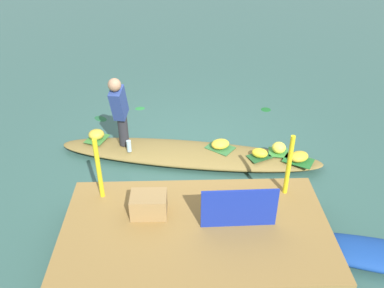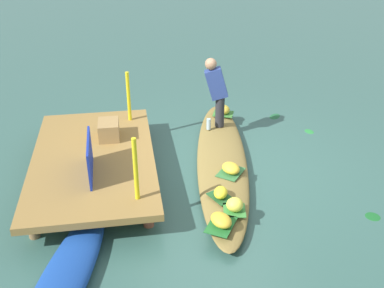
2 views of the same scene
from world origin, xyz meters
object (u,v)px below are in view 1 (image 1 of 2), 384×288
object	(u,v)px
banana_bunch_1	(260,153)
vendor_person	(119,108)
banana_bunch_0	(279,148)
produce_crate	(149,204)
banana_bunch_2	(220,144)
banana_bunch_3	(299,157)
market_banner	(239,208)
banana_bunch_4	(96,134)
water_bottle	(129,146)
vendor_boat	(189,154)

from	to	relation	value
banana_bunch_1	vendor_person	xyz separation A→B (m)	(2.19, -0.38, 0.63)
banana_bunch_0	produce_crate	bearing A→B (deg)	38.88
banana_bunch_2	banana_bunch_3	xyz separation A→B (m)	(-1.19, 0.41, 0.00)
banana_bunch_3	market_banner	xyz separation A→B (m)	(1.17, 1.60, 0.38)
vendor_person	banana_bunch_4	bearing A→B (deg)	-27.39
water_bottle	market_banner	xyz separation A→B (m)	(-1.50, 1.95, 0.36)
vendor_boat	produce_crate	world-z (taller)	produce_crate
banana_bunch_2	vendor_person	bearing A→B (deg)	-3.60
vendor_person	banana_bunch_3	bearing A→B (deg)	169.68
banana_bunch_3	banana_bunch_4	world-z (taller)	banana_bunch_4
banana_bunch_1	banana_bunch_3	size ratio (longest dim) A/B	0.80
vendor_boat	banana_bunch_3	xyz separation A→B (m)	(-1.71, 0.39, 0.18)
banana_bunch_0	market_banner	xyz separation A→B (m)	(0.90, 1.83, 0.36)
banana_bunch_2	produce_crate	bearing A→B (deg)	59.25
banana_bunch_3	produce_crate	bearing A→B (deg)	31.16
produce_crate	banana_bunch_0	bearing A→B (deg)	-141.12
banana_bunch_1	market_banner	size ratio (longest dim) A/B	0.28
banana_bunch_0	market_banner	world-z (taller)	market_banner
vendor_boat	banana_bunch_0	size ratio (longest dim) A/B	19.65
banana_bunch_2	banana_bunch_1	bearing A→B (deg)	154.63
vendor_person	vendor_boat	bearing A→B (deg)	173.66
vendor_boat	banana_bunch_2	xyz separation A→B (m)	(-0.52, -0.02, 0.17)
water_bottle	vendor_person	bearing A→B (deg)	-52.67
banana_bunch_2	water_bottle	bearing A→B (deg)	1.90
banana_bunch_0	banana_bunch_1	world-z (taller)	banana_bunch_0
vendor_boat	water_bottle	distance (m)	0.98
banana_bunch_3	banana_bunch_1	bearing A→B (deg)	-11.72
water_bottle	banana_bunch_0	bearing A→B (deg)	177.14
vendor_person	market_banner	distance (m)	2.66
banana_bunch_2	vendor_person	world-z (taller)	vendor_person
banana_bunch_1	vendor_person	size ratio (longest dim) A/B	0.20
market_banner	produce_crate	xyz separation A→B (m)	(1.07, -0.25, -0.12)
produce_crate	market_banner	bearing A→B (deg)	167.07
banana_bunch_0	water_bottle	world-z (taller)	water_bottle
banana_bunch_2	banana_bunch_0	bearing A→B (deg)	169.65
banana_bunch_3	banana_bunch_4	bearing A→B (deg)	-13.02
banana_bunch_2	banana_bunch_3	size ratio (longest dim) A/B	0.96
water_bottle	market_banner	world-z (taller)	market_banner
water_bottle	produce_crate	xyz separation A→B (m)	(-0.43, 1.71, 0.23)
banana_bunch_4	market_banner	xyz separation A→B (m)	(-2.09, 2.35, 0.37)
vendor_boat	banana_bunch_0	xyz separation A→B (m)	(-1.44, 0.15, 0.19)
banana_bunch_2	market_banner	size ratio (longest dim) A/B	0.34
water_bottle	market_banner	distance (m)	2.49
banana_bunch_0	banana_bunch_2	xyz separation A→B (m)	(0.92, -0.17, -0.02)
vendor_person	banana_bunch_1	bearing A→B (deg)	170.06
banana_bunch_4	vendor_person	distance (m)	0.82
banana_bunch_4	water_bottle	distance (m)	0.71
banana_bunch_1	banana_bunch_3	bearing A→B (deg)	168.28
banana_bunch_2	market_banner	world-z (taller)	market_banner
water_bottle	market_banner	bearing A→B (deg)	127.55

